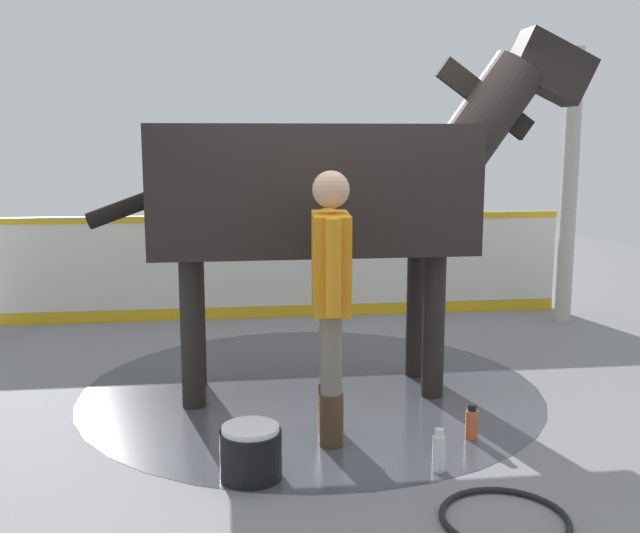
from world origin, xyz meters
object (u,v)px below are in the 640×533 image
handler (331,288)px  bottle_shampoo (438,452)px  wash_bucket (251,452)px  bottle_spray (472,423)px  hose_coil (504,518)px  horse (329,187)px

handler → bottle_shampoo: handler is taller
wash_bucket → handler: bearing=117.8°
bottle_spray → hose_coil: bottle_spray is taller
horse → hose_coil: (2.17, -0.02, -1.50)m
wash_bucket → bottle_shampoo: wash_bucket is taller
wash_bucket → hose_coil: bearing=45.8°
handler → wash_bucket: (0.33, -0.64, -0.82)m
horse → bottle_shampoo: (1.55, -0.01, -1.41)m
hose_coil → handler: bearing=-164.7°
bottle_shampoo → bottle_spray: 0.55m
horse → handler: 1.10m
handler → bottle_spray: size_ratio=7.50×
horse → wash_bucket: (1.21, -1.01, -1.37)m
handler → bottle_shampoo: (0.67, 0.37, -0.85)m
wash_bucket → hose_coil: wash_bucket is taller
horse → bottle_spray: size_ratio=15.95×
horse → bottle_shampoo: bearing=-74.1°
horse → hose_coil: bearing=-74.3°
handler → hose_coil: (1.30, 0.36, -0.95)m
bottle_shampoo → bottle_spray: size_ratio=1.12×
handler → hose_coil: size_ratio=2.60×
bottle_shampoo → bottle_spray: (-0.32, 0.45, -0.01)m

